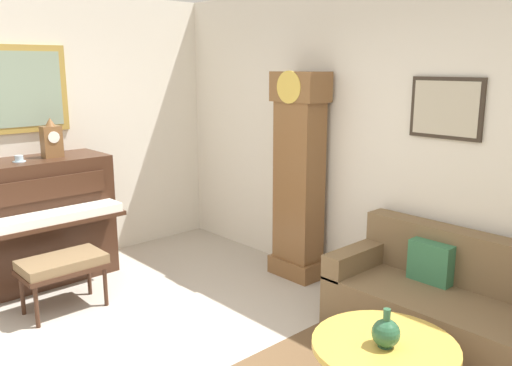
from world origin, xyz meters
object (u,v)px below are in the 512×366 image
(mantel_clock, at_px, (52,140))
(grandfather_clock, at_px, (299,182))
(couch, at_px, (459,310))
(teacup, at_px, (19,159))
(piano, at_px, (34,221))
(coffee_table, at_px, (385,348))
(piano_bench, at_px, (63,266))
(green_jug, at_px, (386,333))

(mantel_clock, bearing_deg, grandfather_clock, 47.52)
(couch, bearing_deg, teacup, -150.37)
(piano, height_order, couch, piano)
(mantel_clock, bearing_deg, couch, 24.94)
(couch, bearing_deg, piano, -151.88)
(couch, bearing_deg, mantel_clock, -155.06)
(coffee_table, bearing_deg, grandfather_clock, 146.91)
(piano, relative_size, mantel_clock, 3.79)
(coffee_table, bearing_deg, teacup, -165.24)
(couch, xyz_separation_m, coffee_table, (0.04, -1.01, 0.10))
(piano_bench, distance_m, coffee_table, 2.78)
(piano_bench, relative_size, green_jug, 2.92)
(piano_bench, bearing_deg, grandfather_clock, 68.28)
(piano, relative_size, grandfather_clock, 0.71)
(coffee_table, distance_m, teacup, 3.60)
(coffee_table, xyz_separation_m, teacup, (-3.39, -0.89, 0.82))
(mantel_clock, bearing_deg, teacup, -83.04)
(green_jug, bearing_deg, piano_bench, -162.56)
(coffee_table, distance_m, mantel_clock, 3.61)
(couch, distance_m, teacup, 3.97)
(grandfather_clock, height_order, coffee_table, grandfather_clock)
(couch, distance_m, coffee_table, 1.02)
(grandfather_clock, bearing_deg, couch, -5.61)
(piano_bench, height_order, coffee_table, piano_bench)
(coffee_table, height_order, teacup, teacup)
(piano, bearing_deg, mantel_clock, 89.45)
(piano_bench, bearing_deg, mantel_clock, 158.81)
(grandfather_clock, height_order, green_jug, grandfather_clock)
(couch, height_order, green_jug, couch)
(piano, height_order, coffee_table, piano)
(grandfather_clock, distance_m, couch, 1.91)
(grandfather_clock, bearing_deg, mantel_clock, -132.48)
(green_jug, bearing_deg, piano, -167.44)
(couch, bearing_deg, grandfather_clock, 174.39)
(couch, relative_size, coffee_table, 2.16)
(grandfather_clock, bearing_deg, green_jug, -33.46)
(piano_bench, relative_size, coffee_table, 0.80)
(grandfather_clock, bearing_deg, piano_bench, -111.72)
(piano_bench, bearing_deg, green_jug, 17.44)
(mantel_clock, relative_size, teacup, 3.28)
(grandfather_clock, relative_size, teacup, 17.50)
(teacup, relative_size, green_jug, 0.48)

